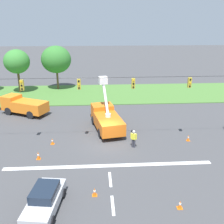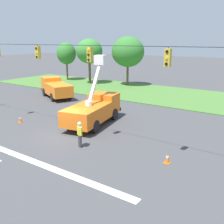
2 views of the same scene
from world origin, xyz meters
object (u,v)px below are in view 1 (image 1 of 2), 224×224
Objects in this scene: sedan_silver at (45,199)px; traffic_cone_foreground_left at (95,192)px; tree_centre at (56,60)px; traffic_cone_near_bucket at (52,141)px; tree_west at (17,62)px; traffic_cone_foreground_right at (180,205)px; utility_truck_bucket_lift at (106,118)px; utility_truck_support_near at (23,105)px; road_worker at (134,138)px; traffic_cone_lane_edge_a at (188,138)px; traffic_cone_far_right at (38,155)px.

traffic_cone_foreground_left is at bearing 20.62° from sedan_silver.
tree_centre is 11.70× the size of traffic_cone_near_bucket.
tree_west reaches higher than traffic_cone_foreground_right.
utility_truck_bucket_lift is 14.07m from traffic_cone_foreground_right.
traffic_cone_near_bucket is (-9.72, 9.95, 0.02)m from traffic_cone_foreground_right.
utility_truck_support_near is 24.02m from traffic_cone_foreground_right.
traffic_cone_foreground_left is at bearing -117.76° from road_worker.
traffic_cone_foreground_right is at bearing -69.27° from tree_centre.
sedan_silver is 7.02× the size of traffic_cone_near_bucket.
utility_truck_bucket_lift reaches higher than traffic_cone_near_bucket.
traffic_cone_foreground_left reaches higher than traffic_cone_near_bucket.
tree_west is 30.91m from sedan_silver.
sedan_silver is at bearing -109.28° from utility_truck_bucket_lift.
tree_west is 10.97× the size of traffic_cone_lane_edge_a.
tree_centre is 22.21m from traffic_cone_near_bucket.
traffic_cone_near_bucket is (8.24, -19.69, -4.88)m from tree_west.
utility_truck_bucket_lift is 3.93× the size of road_worker.
tree_west is 30.98m from traffic_cone_foreground_left.
tree_centre is 27.28m from traffic_cone_lane_edge_a.
traffic_cone_foreground_left is (-3.75, -7.12, -0.69)m from road_worker.
utility_truck_support_near is (3.28, -10.66, -3.98)m from tree_west.
utility_truck_support_near reaches higher than traffic_cone_foreground_right.
traffic_cone_foreground_right is 0.95× the size of traffic_cone_near_bucket.
tree_centre is 10.12× the size of traffic_cone_far_right.
road_worker reaches higher than traffic_cone_far_right.
traffic_cone_foreground_left is 0.87× the size of traffic_cone_far_right.
tree_centre is at bearing 95.83° from sedan_silver.
utility_truck_support_near is at bearing 109.30° from traffic_cone_far_right.
utility_truck_support_near is 10.19× the size of traffic_cone_near_bucket.
sedan_silver reaches higher than traffic_cone_far_right.
traffic_cone_lane_edge_a is 14.73m from traffic_cone_far_right.
tree_west is at bearing 113.91° from traffic_cone_foreground_left.
traffic_cone_far_right is (7.45, -22.57, -4.83)m from tree_west.
tree_west is at bearing 130.16° from utility_truck_bucket_lift.
traffic_cone_foreground_left is (3.19, 1.20, -0.48)m from sedan_silver.
tree_centre is at bearing 102.03° from traffic_cone_foreground_left.
sedan_silver is 6.98× the size of traffic_cone_foreground_left.
traffic_cone_foreground_right is (1.82, -8.79, -0.71)m from road_worker.
utility_truck_bucket_lift is 11.36× the size of traffic_cone_foreground_right.
sedan_silver reaches higher than traffic_cone_foreground_left.
sedan_silver is 15.81m from traffic_cone_lane_edge_a.
utility_truck_bucket_lift is at bearing -67.03° from tree_centre.
traffic_cone_near_bucket is 0.98× the size of traffic_cone_lane_edge_a.
traffic_cone_near_bucket is (-4.16, 8.29, -0.00)m from traffic_cone_foreground_left.
tree_west is 29.92m from traffic_cone_lane_edge_a.
utility_truck_support_near is 8.82× the size of traffic_cone_far_right.
road_worker is 8.07m from traffic_cone_foreground_left.
traffic_cone_far_right is (-8.69, -1.72, -0.63)m from road_worker.
traffic_cone_lane_edge_a is at bearing 40.73° from traffic_cone_foreground_left.
traffic_cone_near_bucket reaches higher than traffic_cone_foreground_right.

